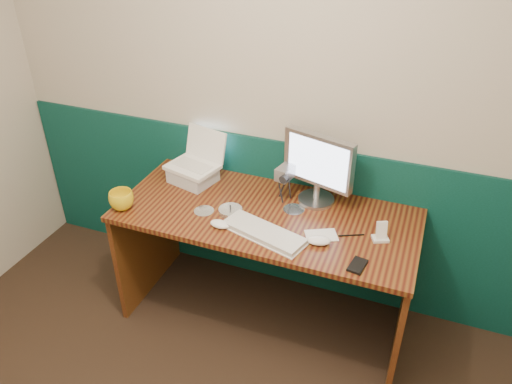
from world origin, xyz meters
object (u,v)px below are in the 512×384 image
at_px(laptop, 191,151).
at_px(camcorder, 285,182).
at_px(keyboard, 264,233).
at_px(mug, 121,200).
at_px(monitor, 318,169).
at_px(desk, 265,267).

distance_m(laptop, camcorder, 0.57).
distance_m(keyboard, mug, 0.80).
height_order(laptop, camcorder, laptop).
bearing_deg(keyboard, monitor, 84.56).
xyz_separation_m(desk, monitor, (0.22, 0.21, 0.58)).
bearing_deg(mug, camcorder, 26.93).
bearing_deg(desk, mug, -162.53).
bearing_deg(desk, laptop, 162.74).
bearing_deg(monitor, keyboard, -95.44).
bearing_deg(camcorder, monitor, 28.68).
distance_m(monitor, keyboard, 0.47).
relative_size(monitor, camcorder, 1.84).
bearing_deg(camcorder, laptop, -166.10).
relative_size(laptop, camcorder, 1.27).
height_order(keyboard, mug, mug).
distance_m(desk, monitor, 0.65).
bearing_deg(desk, camcorder, 74.52).
relative_size(monitor, mug, 3.06).
relative_size(desk, monitor, 3.99).
relative_size(desk, mug, 12.20).
height_order(laptop, mug, laptop).
distance_m(laptop, keyboard, 0.69).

